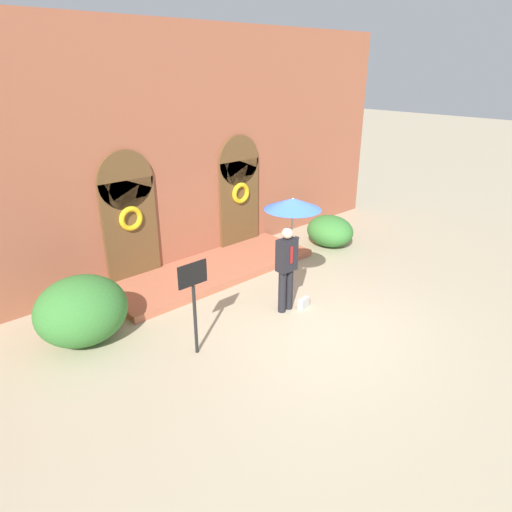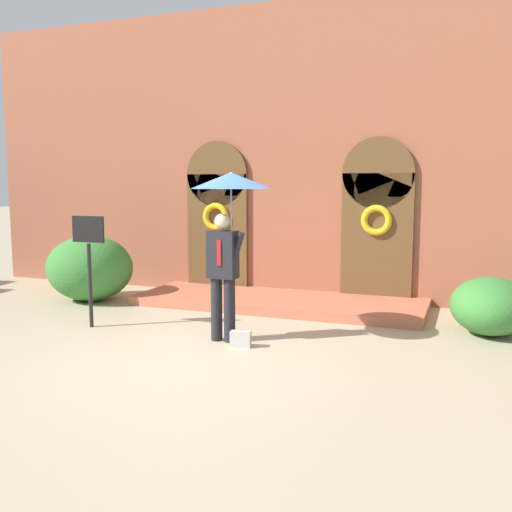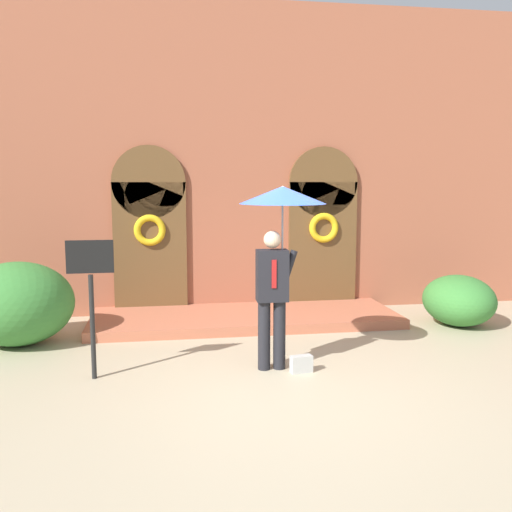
{
  "view_description": "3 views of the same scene",
  "coord_description": "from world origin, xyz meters",
  "px_view_note": "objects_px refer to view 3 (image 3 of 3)",
  "views": [
    {
      "loc": [
        -6.03,
        -5.11,
        4.7
      ],
      "look_at": [
        -0.35,
        1.11,
        1.14
      ],
      "focal_mm": 32.0,
      "sensor_mm": 36.0,
      "label": 1
    },
    {
      "loc": [
        3.21,
        -6.58,
        2.2
      ],
      "look_at": [
        0.06,
        1.74,
        1.08
      ],
      "focal_mm": 40.0,
      "sensor_mm": 36.0,
      "label": 2
    },
    {
      "loc": [
        -1.35,
        -6.43,
        2.44
      ],
      "look_at": [
        -0.02,
        1.73,
        1.33
      ],
      "focal_mm": 40.0,
      "sensor_mm": 36.0,
      "label": 3
    }
  ],
  "objects_px": {
    "sign_post": "(91,286)",
    "person_with_umbrella": "(280,222)",
    "shrub_left": "(17,304)",
    "handbag": "(301,364)",
    "shrub_right": "(459,300)"
  },
  "relations": [
    {
      "from": "person_with_umbrella",
      "to": "sign_post",
      "type": "bearing_deg",
      "value": -179.91
    },
    {
      "from": "handbag",
      "to": "shrub_left",
      "type": "distance_m",
      "value": 4.33
    },
    {
      "from": "handbag",
      "to": "sign_post",
      "type": "relative_size",
      "value": 0.16
    },
    {
      "from": "handbag",
      "to": "sign_post",
      "type": "xyz_separation_m",
      "value": [
        -2.58,
        0.2,
        1.05
      ]
    },
    {
      "from": "shrub_right",
      "to": "person_with_umbrella",
      "type": "bearing_deg",
      "value": -153.45
    },
    {
      "from": "sign_post",
      "to": "shrub_left",
      "type": "height_order",
      "value": "sign_post"
    },
    {
      "from": "shrub_left",
      "to": "shrub_right",
      "type": "relative_size",
      "value": 1.23
    },
    {
      "from": "person_with_umbrella",
      "to": "shrub_left",
      "type": "bearing_deg",
      "value": 154.9
    },
    {
      "from": "handbag",
      "to": "shrub_right",
      "type": "bearing_deg",
      "value": 21.44
    },
    {
      "from": "sign_post",
      "to": "person_with_umbrella",
      "type": "bearing_deg",
      "value": 0.09
    },
    {
      "from": "person_with_umbrella",
      "to": "handbag",
      "type": "xyz_separation_m",
      "value": [
        0.25,
        -0.2,
        -1.8
      ]
    },
    {
      "from": "sign_post",
      "to": "shrub_right",
      "type": "bearing_deg",
      "value": 16.62
    },
    {
      "from": "handbag",
      "to": "shrub_left",
      "type": "xyz_separation_m",
      "value": [
        -3.86,
        1.89,
        0.51
      ]
    },
    {
      "from": "sign_post",
      "to": "shrub_left",
      "type": "bearing_deg",
      "value": 127.06
    },
    {
      "from": "person_with_umbrella",
      "to": "shrub_right",
      "type": "xyz_separation_m",
      "value": [
        3.44,
        1.72,
        -1.49
      ]
    }
  ]
}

